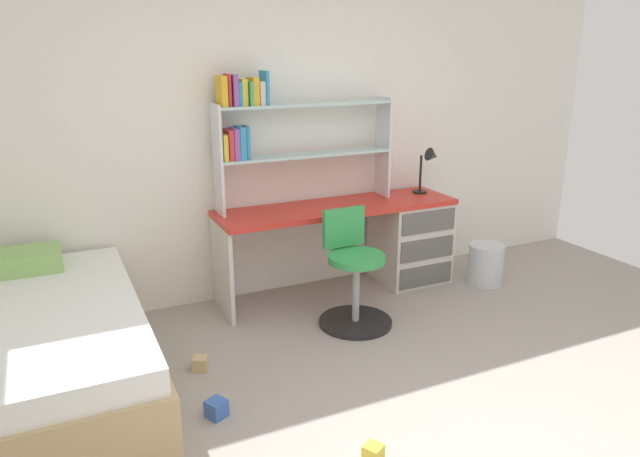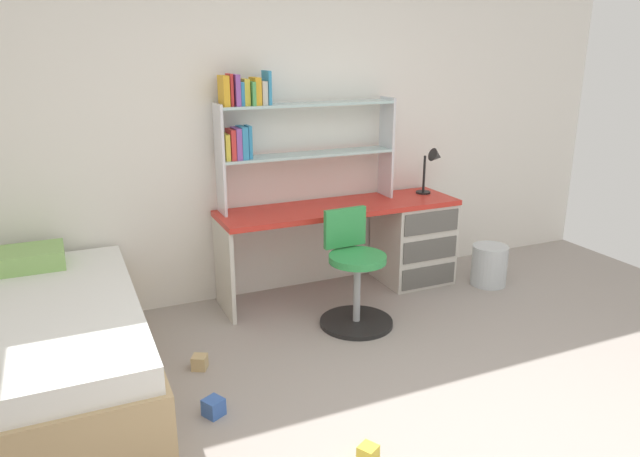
% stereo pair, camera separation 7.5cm
% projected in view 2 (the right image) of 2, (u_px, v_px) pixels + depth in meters
% --- Properties ---
extents(room_shell, '(6.07, 5.92, 2.60)m').
position_uv_depth(room_shell, '(132.00, 171.00, 2.96)').
color(room_shell, white).
rests_on(room_shell, ground_plane).
extents(desk, '(1.91, 0.52, 0.72)m').
position_uv_depth(desk, '(395.00, 237.00, 4.85)').
color(desk, red).
rests_on(desk, ground_plane).
extents(bookshelf_hutch, '(1.39, 0.22, 1.01)m').
position_uv_depth(bookshelf_hutch, '(280.00, 128.00, 4.33)').
color(bookshelf_hutch, silver).
rests_on(bookshelf_hutch, desk).
extents(desk_lamp, '(0.20, 0.17, 0.38)m').
position_uv_depth(desk_lamp, '(433.00, 163.00, 4.85)').
color(desk_lamp, black).
rests_on(desk_lamp, desk).
extents(swivel_chair, '(0.52, 0.52, 0.81)m').
position_uv_depth(swivel_chair, '(355.00, 280.00, 4.15)').
color(swivel_chair, black).
rests_on(swivel_chair, ground_plane).
extents(bed_platform, '(1.26, 1.87, 0.67)m').
position_uv_depth(bed_platform, '(27.00, 355.00, 3.24)').
color(bed_platform, tan).
rests_on(bed_platform, ground_plane).
extents(waste_bin, '(0.29, 0.29, 0.33)m').
position_uv_depth(waste_bin, '(489.00, 265.00, 4.88)').
color(waste_bin, silver).
rests_on(waste_bin, ground_plane).
extents(toy_block_yellow_0, '(0.11, 0.11, 0.08)m').
position_uv_depth(toy_block_yellow_0, '(368.00, 454.00, 2.81)').
color(toy_block_yellow_0, gold).
rests_on(toy_block_yellow_0, ground_plane).
extents(toy_block_blue_1, '(0.13, 0.13, 0.10)m').
position_uv_depth(toy_block_blue_1, '(214.00, 407.00, 3.16)').
color(toy_block_blue_1, '#3860B7').
rests_on(toy_block_blue_1, ground_plane).
extents(toy_block_natural_2, '(0.12, 0.12, 0.09)m').
position_uv_depth(toy_block_natural_2, '(200.00, 362.00, 3.62)').
color(toy_block_natural_2, tan).
rests_on(toy_block_natural_2, ground_plane).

